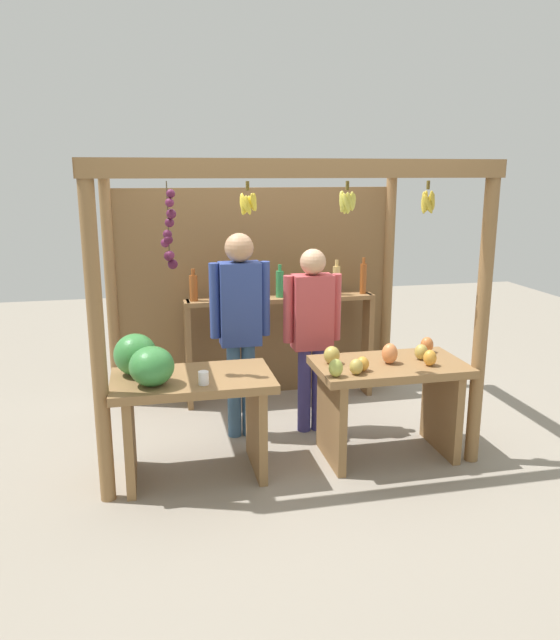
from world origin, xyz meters
TOP-DOWN VIEW (x-y plane):
  - ground_plane at (0.00, 0.00)m, footprint 12.00×12.00m
  - market_stall at (-0.00, 0.38)m, footprint 2.77×1.87m
  - fruit_counter_left at (-0.84, -0.66)m, footprint 1.13×0.65m
  - fruit_counter_right at (0.72, -0.67)m, footprint 1.11×0.64m
  - bottle_shelf_unit at (0.19, 0.66)m, footprint 1.77×0.22m
  - vendor_man at (-0.30, -0.06)m, footprint 0.48×0.23m
  - vendor_woman at (0.29, -0.08)m, footprint 0.48×0.21m

SIDE VIEW (x-z plane):
  - ground_plane at x=0.00m, z-range 0.00..0.00m
  - fruit_counter_right at x=0.72m, z-range 0.10..1.00m
  - fruit_counter_left at x=-0.84m, z-range 0.13..1.16m
  - bottle_shelf_unit at x=0.19m, z-range 0.12..1.47m
  - vendor_woman at x=0.29m, z-range 0.15..1.68m
  - vendor_man at x=-0.30m, z-range 0.17..1.84m
  - market_stall at x=0.00m, z-range 0.20..2.40m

